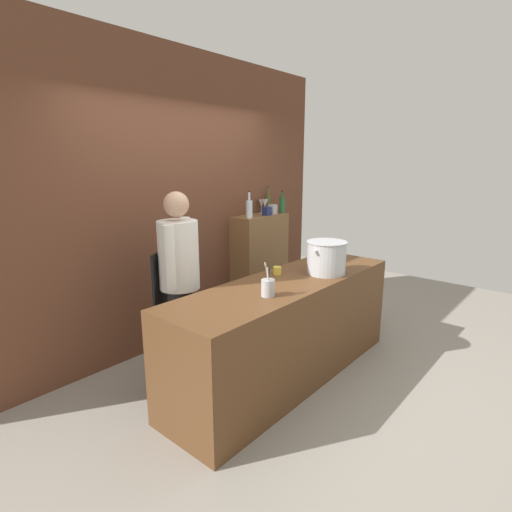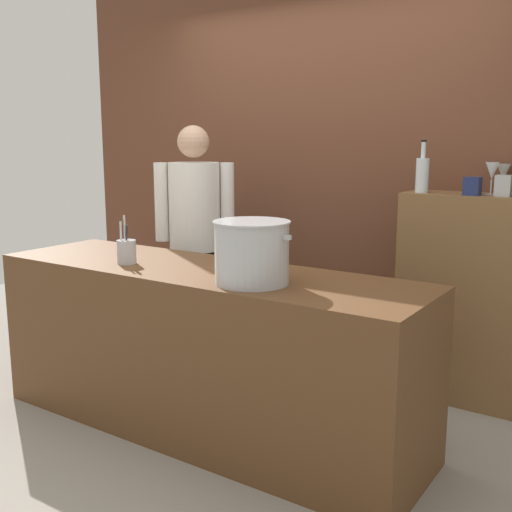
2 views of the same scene
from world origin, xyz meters
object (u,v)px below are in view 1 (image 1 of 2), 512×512
object	(u,v)px
wine_bottle_olive	(268,203)
spice_tin_silver	(273,209)
utensil_crock	(268,287)
wine_bottle_green	(282,205)
wine_glass_tall	(262,204)
wine_bottle_clear	(249,208)
wine_glass_short	(265,204)
butter_jar	(277,271)
stockpot_large	(326,258)
chef	(179,274)
spice_tin_navy	(267,211)

from	to	relation	value
wine_bottle_olive	spice_tin_silver	xyz separation A→B (m)	(-0.09, -0.14, -0.06)
utensil_crock	spice_tin_silver	size ratio (longest dim) A/B	2.27
wine_bottle_green	wine_glass_tall	world-z (taller)	wine_bottle_green
wine_bottle_clear	wine_glass_tall	bearing A→B (deg)	21.47
wine_bottle_olive	wine_glass_short	size ratio (longest dim) A/B	1.76
wine_bottle_green	wine_bottle_olive	xyz separation A→B (m)	(-0.04, 0.19, 0.01)
wine_bottle_clear	wine_glass_short	bearing A→B (deg)	11.27
wine_bottle_green	wine_glass_tall	xyz separation A→B (m)	(-0.17, 0.20, 0.01)
utensil_crock	wine_bottle_green	distance (m)	2.20
wine_bottle_green	wine_glass_tall	bearing A→B (deg)	130.50
wine_bottle_olive	wine_glass_tall	distance (m)	0.13
butter_jar	wine_bottle_clear	bearing A→B (deg)	53.99
utensil_crock	wine_glass_short	bearing A→B (deg)	40.00
stockpot_large	wine_bottle_green	bearing A→B (deg)	52.05
wine_glass_tall	spice_tin_silver	bearing A→B (deg)	-74.91
chef	wine_bottle_green	distance (m)	2.06
wine_bottle_green	wine_glass_short	xyz separation A→B (m)	(-0.21, 0.11, 0.02)
wine_bottle_green	wine_bottle_olive	bearing A→B (deg)	102.58
wine_bottle_olive	wine_bottle_clear	size ratio (longest dim) A/B	1.06
utensil_crock	wine_bottle_clear	bearing A→B (deg)	46.15
spice_tin_navy	wine_bottle_olive	bearing A→B (deg)	35.52
wine_bottle_olive	wine_glass_short	xyz separation A→B (m)	(-0.17, -0.08, 0.01)
wine_bottle_clear	wine_glass_tall	distance (m)	0.45
stockpot_large	spice_tin_navy	world-z (taller)	spice_tin_navy
chef	utensil_crock	size ratio (longest dim) A/B	6.24
stockpot_large	wine_bottle_green	world-z (taller)	wine_bottle_green
spice_tin_navy	chef	bearing A→B (deg)	-166.23
chef	wine_glass_tall	distance (m)	1.95
chef	wine_bottle_clear	bearing A→B (deg)	163.79
utensil_crock	butter_jar	distance (m)	0.60
chef	stockpot_large	xyz separation A→B (m)	(1.03, -0.82, 0.08)
stockpot_large	butter_jar	xyz separation A→B (m)	(-0.32, 0.32, -0.11)
wine_bottle_green	wine_glass_short	size ratio (longest dim) A/B	1.52
chef	spice_tin_silver	world-z (taller)	chef
stockpot_large	spice_tin_silver	distance (m)	1.54
chef	butter_jar	bearing A→B (deg)	110.99
butter_jar	wine_bottle_olive	xyz separation A→B (m)	(1.23, 1.10, 0.44)
wine_bottle_clear	wine_glass_short	world-z (taller)	wine_bottle_clear
butter_jar	spice_tin_silver	size ratio (longest dim) A/B	0.64
spice_tin_navy	wine_bottle_clear	bearing A→B (deg)	176.78
wine_glass_tall	spice_tin_navy	distance (m)	0.23
wine_bottle_olive	spice_tin_silver	world-z (taller)	wine_bottle_olive
wine_bottle_green	wine_glass_short	world-z (taller)	wine_bottle_green
wine_bottle_green	stockpot_large	bearing A→B (deg)	-127.95
butter_jar	spice_tin_navy	xyz separation A→B (m)	(0.98, 0.92, 0.37)
butter_jar	chef	bearing A→B (deg)	144.42
chef	wine_glass_tall	size ratio (longest dim) A/B	9.54
stockpot_large	wine_glass_short	distance (m)	1.56
utensil_crock	wine_glass_tall	xyz separation A→B (m)	(1.62, 1.42, 0.41)
wine_bottle_olive	wine_bottle_clear	world-z (taller)	wine_bottle_olive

